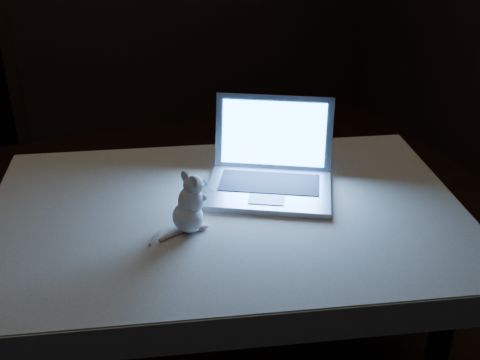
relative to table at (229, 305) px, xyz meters
name	(u,v)px	position (x,y,z in m)	size (l,w,h in m)	color
floor	(198,336)	(-0.04, 0.31, -0.41)	(5.00, 5.00, 0.00)	black
table	(229,305)	(0.00, 0.00, 0.00)	(1.53, 0.99, 0.82)	black
tablecloth	(205,235)	(-0.10, -0.04, 0.36)	(1.65, 1.10, 0.11)	beige
laptop	(269,156)	(0.18, 0.06, 0.57)	(0.45, 0.39, 0.30)	#A7A7AC
plush_mouse	(187,203)	(-0.16, -0.07, 0.52)	(0.15, 0.15, 0.20)	white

